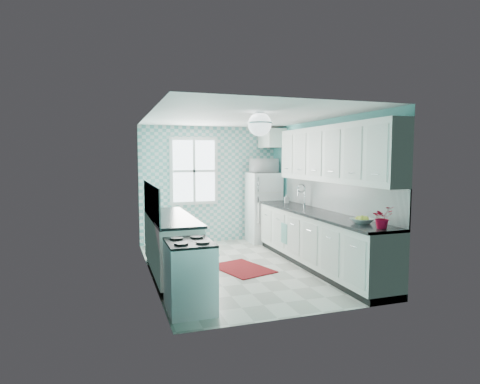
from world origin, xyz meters
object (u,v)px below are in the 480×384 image
object	(u,v)px
ceiling_light	(260,124)
stove	(190,275)
sink	(296,207)
fruit_bowl	(362,221)
microwave	(264,166)
potted_plant	(382,217)
fridge	(264,207)

from	to	relation	value
ceiling_light	stove	world-z (taller)	ceiling_light
sink	fruit_bowl	size ratio (longest dim) A/B	1.84
ceiling_light	microwave	bearing A→B (deg)	66.94
fruit_bowl	potted_plant	bearing A→B (deg)	-90.00
sink	fruit_bowl	world-z (taller)	sink
ceiling_light	microwave	world-z (taller)	ceiling_light
potted_plant	microwave	distance (m)	3.89
fridge	fruit_bowl	distance (m)	3.43
ceiling_light	stove	xyz separation A→B (m)	(-1.20, -0.78, -1.89)
stove	sink	bearing A→B (deg)	36.02
stove	fruit_bowl	distance (m)	2.46
ceiling_light	microwave	distance (m)	2.91
fridge	potted_plant	size ratio (longest dim) A/B	5.21
fruit_bowl	ceiling_light	bearing A→B (deg)	145.83
stove	microwave	xyz separation A→B (m)	(2.31, 3.39, 1.23)
stove	sink	distance (m)	3.17
fridge	sink	xyz separation A→B (m)	(0.09, -1.37, 0.17)
fridge	stove	xyz separation A→B (m)	(-2.31, -3.39, -0.32)
fruit_bowl	fridge	bearing A→B (deg)	91.51
stove	sink	size ratio (longest dim) A/B	1.56
fridge	potted_plant	distance (m)	3.86
stove	ceiling_light	bearing A→B (deg)	29.11
stove	fruit_bowl	world-z (taller)	fruit_bowl
fridge	sink	size ratio (longest dim) A/B	2.84
fridge	stove	distance (m)	4.11
stove	potted_plant	distance (m)	2.53
fridge	stove	size ratio (longest dim) A/B	1.82
stove	microwave	bearing A→B (deg)	51.77
stove	microwave	world-z (taller)	microwave
stove	potted_plant	size ratio (longest dim) A/B	2.87
potted_plant	fridge	bearing A→B (deg)	91.35
ceiling_light	fruit_bowl	world-z (taller)	ceiling_light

